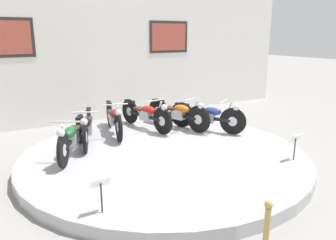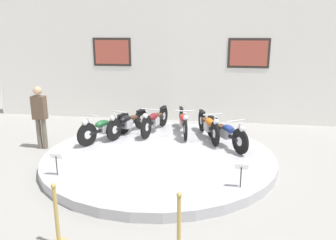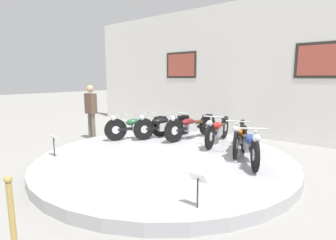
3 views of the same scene
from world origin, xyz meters
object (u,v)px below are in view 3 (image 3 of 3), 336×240
(motorcycle_blue, at_px, (249,143))
(visitor_standing, at_px, (91,109))
(motorcycle_red, at_px, (218,129))
(info_placard_front_centre, at_px, (198,182))
(info_placard_front_left, at_px, (54,141))
(motorcycle_maroon, at_px, (191,126))
(motorcycle_orange, at_px, (239,135))
(stanchion_post_right_of_entry, at_px, (14,239))
(motorcycle_black, at_px, (163,125))
(motorcycle_green, at_px, (137,126))

(motorcycle_blue, xyz_separation_m, visitor_standing, (-5.03, -0.36, 0.40))
(motorcycle_red, relative_size, info_placard_front_centre, 3.85)
(motorcycle_red, distance_m, motorcycle_blue, 1.54)
(info_placard_front_centre, bearing_deg, motorcycle_red, 113.75)
(info_placard_front_left, bearing_deg, motorcycle_maroon, 66.25)
(motorcycle_red, relative_size, motorcycle_orange, 1.02)
(motorcycle_orange, xyz_separation_m, info_placard_front_centre, (0.72, -3.00, -0.03))
(motorcycle_red, xyz_separation_m, stanchion_post_right_of_entry, (0.49, -5.28, -0.26))
(motorcycle_black, distance_m, motorcycle_orange, 2.37)
(motorcycle_green, relative_size, motorcycle_maroon, 0.89)
(motorcycle_red, bearing_deg, motorcycle_blue, -36.84)
(motorcycle_orange, relative_size, motorcycle_blue, 1.11)
(motorcycle_green, distance_m, motorcycle_red, 2.29)
(motorcycle_black, relative_size, info_placard_front_centre, 3.66)
(motorcycle_blue, distance_m, info_placard_front_centre, 2.42)
(motorcycle_green, height_order, visitor_standing, visitor_standing)
(motorcycle_red, xyz_separation_m, info_placard_front_left, (-2.33, -3.34, -0.02))
(motorcycle_green, distance_m, visitor_standing, 1.79)
(motorcycle_black, bearing_deg, motorcycle_green, -129.08)
(motorcycle_red, relative_size, info_placard_front_left, 3.85)
(motorcycle_red, relative_size, stanchion_post_right_of_entry, 1.93)
(motorcycle_orange, distance_m, info_placard_front_centre, 3.09)
(motorcycle_maroon, distance_m, visitor_standing, 3.23)
(motorcycle_maroon, xyz_separation_m, info_placard_front_centre, (2.33, -3.34, -0.03))
(stanchion_post_right_of_entry, bearing_deg, info_placard_front_left, 145.38)
(info_placard_front_left, xyz_separation_m, info_placard_front_centre, (3.80, 0.00, 0.00))
(motorcycle_maroon, bearing_deg, info_placard_front_left, -113.75)
(info_placard_front_left, bearing_deg, stanchion_post_right_of_entry, -34.62)
(info_placard_front_left, distance_m, info_placard_front_centre, 3.80)
(visitor_standing, bearing_deg, motorcycle_black, 23.50)
(motorcycle_red, bearing_deg, stanchion_post_right_of_entry, -84.73)
(motorcycle_black, bearing_deg, stanchion_post_right_of_entry, -66.97)
(motorcycle_blue, distance_m, info_placard_front_left, 4.30)
(motorcycle_green, height_order, info_placard_front_centre, motorcycle_green)
(motorcycle_blue, bearing_deg, visitor_standing, -175.92)
(motorcycle_blue, relative_size, info_placard_front_centre, 3.39)
(motorcycle_black, bearing_deg, motorcycle_blue, -11.69)
(motorcycle_blue, height_order, visitor_standing, visitor_standing)
(motorcycle_maroon, distance_m, motorcycle_orange, 1.65)
(motorcycle_green, height_order, motorcycle_maroon, motorcycle_maroon)
(motorcycle_blue, relative_size, visitor_standing, 0.99)
(info_placard_front_centre, bearing_deg, motorcycle_blue, 95.50)
(motorcycle_black, xyz_separation_m, motorcycle_blue, (2.85, -0.59, 0.01))
(info_placard_front_left, bearing_deg, motorcycle_orange, 44.25)
(motorcycle_blue, xyz_separation_m, stanchion_post_right_of_entry, (-0.75, -4.35, -0.25))
(motorcycle_orange, relative_size, info_placard_front_centre, 3.77)
(motorcycle_blue, bearing_deg, motorcycle_maroon, 156.16)
(motorcycle_black, bearing_deg, motorcycle_orange, 0.03)
(motorcycle_green, height_order, stanchion_post_right_of_entry, stanchion_post_right_of_entry)
(motorcycle_green, relative_size, stanchion_post_right_of_entry, 1.73)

